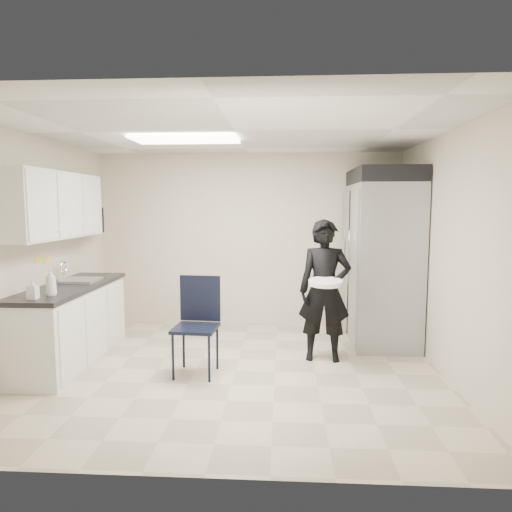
# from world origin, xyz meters

# --- Properties ---
(floor) EXTENTS (4.50, 4.50, 0.00)m
(floor) POSITION_xyz_m (0.00, 0.00, 0.00)
(floor) COLOR #B9AC91
(floor) RESTS_ON ground
(ceiling) EXTENTS (4.50, 4.50, 0.00)m
(ceiling) POSITION_xyz_m (0.00, 0.00, 2.60)
(ceiling) COLOR silver
(ceiling) RESTS_ON back_wall
(back_wall) EXTENTS (4.50, 0.00, 4.50)m
(back_wall) POSITION_xyz_m (0.00, 2.00, 1.30)
(back_wall) COLOR #BBB09B
(back_wall) RESTS_ON floor
(left_wall) EXTENTS (0.00, 4.00, 4.00)m
(left_wall) POSITION_xyz_m (-2.25, 0.00, 1.30)
(left_wall) COLOR #BBB09B
(left_wall) RESTS_ON floor
(right_wall) EXTENTS (0.00, 4.00, 4.00)m
(right_wall) POSITION_xyz_m (2.25, 0.00, 1.30)
(right_wall) COLOR #BBB09B
(right_wall) RESTS_ON floor
(ceiling_panel) EXTENTS (1.20, 0.60, 0.02)m
(ceiling_panel) POSITION_xyz_m (-0.60, 0.40, 2.57)
(ceiling_panel) COLOR white
(ceiling_panel) RESTS_ON ceiling
(lower_counter) EXTENTS (0.60, 1.90, 0.86)m
(lower_counter) POSITION_xyz_m (-1.95, 0.20, 0.43)
(lower_counter) COLOR silver
(lower_counter) RESTS_ON floor
(countertop) EXTENTS (0.64, 1.95, 0.05)m
(countertop) POSITION_xyz_m (-1.95, 0.20, 0.89)
(countertop) COLOR black
(countertop) RESTS_ON lower_counter
(sink) EXTENTS (0.42, 0.40, 0.14)m
(sink) POSITION_xyz_m (-1.93, 0.45, 0.87)
(sink) COLOR gray
(sink) RESTS_ON countertop
(faucet) EXTENTS (0.02, 0.02, 0.24)m
(faucet) POSITION_xyz_m (-2.13, 0.45, 1.02)
(faucet) COLOR silver
(faucet) RESTS_ON countertop
(upper_cabinets) EXTENTS (0.35, 1.80, 0.75)m
(upper_cabinets) POSITION_xyz_m (-2.08, 0.20, 1.83)
(upper_cabinets) COLOR silver
(upper_cabinets) RESTS_ON left_wall
(towel_dispenser) EXTENTS (0.22, 0.30, 0.35)m
(towel_dispenser) POSITION_xyz_m (-2.14, 1.35, 1.62)
(towel_dispenser) COLOR black
(towel_dispenser) RESTS_ON left_wall
(notice_sticker_left) EXTENTS (0.00, 0.12, 0.07)m
(notice_sticker_left) POSITION_xyz_m (-2.24, 0.10, 1.22)
(notice_sticker_left) COLOR yellow
(notice_sticker_left) RESTS_ON left_wall
(notice_sticker_right) EXTENTS (0.00, 0.12, 0.07)m
(notice_sticker_right) POSITION_xyz_m (-2.24, 0.30, 1.18)
(notice_sticker_right) COLOR yellow
(notice_sticker_right) RESTS_ON left_wall
(commercial_fridge) EXTENTS (0.80, 1.35, 2.10)m
(commercial_fridge) POSITION_xyz_m (1.83, 1.27, 1.05)
(commercial_fridge) COLOR gray
(commercial_fridge) RESTS_ON floor
(fridge_compressor) EXTENTS (0.80, 1.35, 0.20)m
(fridge_compressor) POSITION_xyz_m (1.83, 1.27, 2.20)
(fridge_compressor) COLOR black
(fridge_compressor) RESTS_ON commercial_fridge
(folding_chair) EXTENTS (0.49, 0.49, 1.02)m
(folding_chair) POSITION_xyz_m (-0.42, -0.13, 0.51)
(folding_chair) COLOR black
(folding_chair) RESTS_ON floor
(man_tuxedo) EXTENTS (0.63, 0.44, 1.66)m
(man_tuxedo) POSITION_xyz_m (1.01, 0.45, 0.83)
(man_tuxedo) COLOR black
(man_tuxedo) RESTS_ON floor
(bucket_lid) EXTENTS (0.40, 0.40, 0.05)m
(bucket_lid) POSITION_xyz_m (0.99, 0.20, 0.97)
(bucket_lid) COLOR white
(bucket_lid) RESTS_ON man_tuxedo
(soap_bottle_a) EXTENTS (0.14, 0.14, 0.28)m
(soap_bottle_a) POSITION_xyz_m (-1.84, -0.42, 1.05)
(soap_bottle_a) COLOR white
(soap_bottle_a) RESTS_ON countertop
(soap_bottle_b) EXTENTS (0.09, 0.09, 0.20)m
(soap_bottle_b) POSITION_xyz_m (-1.93, -0.59, 1.01)
(soap_bottle_b) COLOR #B2B4BF
(soap_bottle_b) RESTS_ON countertop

